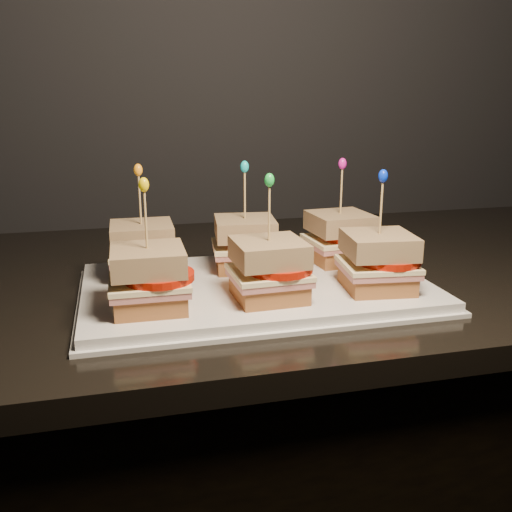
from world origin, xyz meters
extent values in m
cube|color=black|center=(0.00, 2.00, 1.35)|extent=(4.00, 0.04, 2.70)
cube|color=black|center=(-0.71, 1.66, 0.91)|extent=(2.69, 0.71, 0.03)
cube|color=white|center=(-0.69, 1.53, 0.94)|extent=(0.47, 0.29, 0.02)
cube|color=white|center=(-0.69, 1.53, 0.93)|extent=(0.48, 0.30, 0.01)
cube|color=brown|center=(-0.84, 1.60, 0.96)|extent=(0.09, 0.09, 0.02)
cube|color=#C06668|center=(-0.84, 1.60, 0.97)|extent=(0.09, 0.09, 0.01)
cube|color=#FFECAE|center=(-0.84, 1.60, 0.98)|extent=(0.10, 0.09, 0.01)
cylinder|color=#B41908|center=(-0.83, 1.60, 0.99)|extent=(0.08, 0.08, 0.01)
cube|color=#562F0C|center=(-0.84, 1.60, 1.01)|extent=(0.09, 0.09, 0.03)
cylinder|color=tan|center=(-0.84, 1.60, 1.05)|extent=(0.00, 0.00, 0.09)
ellipsoid|color=orange|center=(-0.84, 1.60, 1.10)|extent=(0.01, 0.01, 0.02)
cube|color=brown|center=(-0.69, 1.60, 0.96)|extent=(0.09, 0.09, 0.02)
cube|color=#C06668|center=(-0.69, 1.60, 0.97)|extent=(0.10, 0.10, 0.01)
cube|color=#FFECAE|center=(-0.69, 1.60, 0.98)|extent=(0.10, 0.10, 0.01)
cylinder|color=#B41908|center=(-0.68, 1.60, 0.99)|extent=(0.08, 0.08, 0.01)
cube|color=#562F0C|center=(-0.69, 1.60, 1.01)|extent=(0.10, 0.10, 0.03)
cylinder|color=tan|center=(-0.69, 1.60, 1.05)|extent=(0.00, 0.00, 0.09)
ellipsoid|color=#11B7C0|center=(-0.69, 1.60, 1.10)|extent=(0.01, 0.01, 0.02)
cube|color=brown|center=(-0.54, 1.60, 0.96)|extent=(0.09, 0.09, 0.02)
cube|color=#C06668|center=(-0.54, 1.60, 0.97)|extent=(0.10, 0.10, 0.01)
cube|color=#FFECAE|center=(-0.54, 1.60, 0.98)|extent=(0.10, 0.10, 0.01)
cylinder|color=#B41908|center=(-0.53, 1.60, 0.99)|extent=(0.08, 0.08, 0.01)
cube|color=#562F0C|center=(-0.54, 1.60, 1.01)|extent=(0.09, 0.09, 0.03)
cylinder|color=tan|center=(-0.54, 1.60, 1.05)|extent=(0.00, 0.00, 0.09)
ellipsoid|color=#CF1694|center=(-0.54, 1.60, 1.10)|extent=(0.01, 0.01, 0.02)
cube|color=brown|center=(-0.84, 1.47, 0.96)|extent=(0.08, 0.08, 0.02)
cube|color=#C06668|center=(-0.84, 1.47, 0.97)|extent=(0.09, 0.09, 0.01)
cube|color=#FFECAE|center=(-0.84, 1.47, 0.98)|extent=(0.10, 0.09, 0.01)
cylinder|color=#B41908|center=(-0.83, 1.46, 0.99)|extent=(0.08, 0.08, 0.01)
cube|color=#562F0C|center=(-0.84, 1.47, 1.01)|extent=(0.09, 0.09, 0.03)
cylinder|color=tan|center=(-0.84, 1.47, 1.05)|extent=(0.00, 0.00, 0.09)
ellipsoid|color=yellow|center=(-0.84, 1.47, 1.10)|extent=(0.01, 0.01, 0.02)
cube|color=brown|center=(-0.69, 1.47, 0.96)|extent=(0.09, 0.09, 0.02)
cube|color=#C06668|center=(-0.69, 1.47, 0.97)|extent=(0.10, 0.09, 0.01)
cube|color=#FFECAE|center=(-0.69, 1.47, 0.98)|extent=(0.10, 0.09, 0.01)
cylinder|color=#B41908|center=(-0.68, 1.46, 0.99)|extent=(0.08, 0.08, 0.01)
cube|color=#562F0C|center=(-0.69, 1.47, 1.01)|extent=(0.09, 0.09, 0.03)
cylinder|color=tan|center=(-0.69, 1.47, 1.05)|extent=(0.00, 0.00, 0.09)
ellipsoid|color=green|center=(-0.69, 1.47, 1.10)|extent=(0.01, 0.01, 0.02)
cube|color=brown|center=(-0.54, 1.47, 0.96)|extent=(0.09, 0.09, 0.02)
cube|color=#C06668|center=(-0.54, 1.47, 0.97)|extent=(0.10, 0.10, 0.01)
cube|color=#FFECAE|center=(-0.54, 1.47, 0.98)|extent=(0.10, 0.10, 0.01)
cylinder|color=#B41908|center=(-0.53, 1.46, 0.99)|extent=(0.08, 0.08, 0.01)
cube|color=#562F0C|center=(-0.54, 1.47, 1.01)|extent=(0.09, 0.09, 0.03)
cylinder|color=tan|center=(-0.54, 1.47, 1.05)|extent=(0.00, 0.00, 0.09)
ellipsoid|color=#082EE3|center=(-0.54, 1.47, 1.10)|extent=(0.01, 0.01, 0.02)
camera|label=1|loc=(-0.87, 0.81, 1.20)|focal=40.00mm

